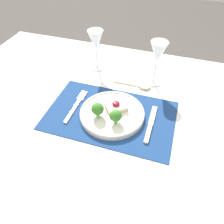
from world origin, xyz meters
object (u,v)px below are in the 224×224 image
(fork, at_px, (77,104))
(wine_glass_near, at_px, (158,55))
(wine_glass_far, at_px, (96,43))
(knife, at_px, (150,126))
(spoon, at_px, (141,86))
(dinner_plate, at_px, (112,113))

(fork, relative_size, wine_glass_near, 0.96)
(wine_glass_far, bearing_deg, knife, -43.60)
(fork, distance_m, knife, 0.31)
(knife, bearing_deg, wine_glass_near, 99.05)
(knife, bearing_deg, wine_glass_far, 137.87)
(wine_glass_far, bearing_deg, wine_glass_near, -6.89)
(fork, bearing_deg, spoon, 38.38)
(wine_glass_near, bearing_deg, wine_glass_far, 173.11)
(spoon, xyz_separation_m, wine_glass_far, (-0.24, 0.08, 0.13))
(spoon, bearing_deg, wine_glass_near, 44.91)
(knife, relative_size, spoon, 1.08)
(fork, bearing_deg, dinner_plate, -9.71)
(fork, xyz_separation_m, wine_glass_far, (-0.02, 0.28, 0.13))
(dinner_plate, bearing_deg, wine_glass_near, 66.27)
(wine_glass_near, distance_m, wine_glass_far, 0.29)
(dinner_plate, xyz_separation_m, knife, (0.15, -0.01, -0.01))
(dinner_plate, distance_m, knife, 0.15)
(knife, bearing_deg, spoon, 111.59)
(dinner_plate, relative_size, spoon, 1.41)
(dinner_plate, distance_m, wine_glass_far, 0.36)
(wine_glass_near, xyz_separation_m, wine_glass_far, (-0.29, 0.03, -0.01))
(knife, xyz_separation_m, wine_glass_far, (-0.32, 0.31, 0.13))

